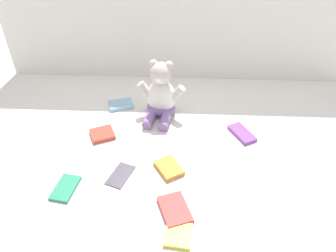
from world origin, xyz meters
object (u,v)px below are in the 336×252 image
book_case_4 (175,210)px  book_case_6 (178,235)px  book_case_1 (242,133)px  book_case_2 (102,134)px  book_case_3 (65,188)px  book_case_5 (120,175)px  book_case_0 (121,105)px  teddy_bear (161,96)px  book_case_7 (169,168)px

book_case_4 → book_case_6: 0.10m
book_case_1 → book_case_2: 0.62m
book_case_2 → book_case_4: bearing=15.7°
book_case_2 → book_case_3: size_ratio=0.79×
book_case_5 → book_case_6: bearing=-28.2°
book_case_2 → book_case_5: bearing=2.1°
book_case_3 → book_case_4: book_case_4 is taller
book_case_4 → book_case_6: (0.01, -0.10, -0.00)m
book_case_3 → book_case_6: bearing=-13.7°
book_case_0 → book_case_4: bearing=6.7°
teddy_bear → book_case_0: 0.23m
book_case_2 → book_case_3: bearing=-37.9°
book_case_2 → book_case_7: bearing=32.7°
book_case_0 → book_case_6: (0.30, -0.73, -0.00)m
book_case_6 → book_case_3: bearing=163.0°
book_case_3 → book_case_4: size_ratio=0.94×
book_case_2 → book_case_6: 0.61m
book_case_6 → book_case_0: bearing=118.7°
teddy_bear → book_case_5: (-0.13, -0.42, -0.10)m
book_case_6 → book_case_7: bearing=104.4°
book_case_5 → book_case_0: bearing=118.8°
book_case_3 → book_case_4: 0.42m
book_case_1 → book_case_0: bearing=-47.1°
book_case_0 → book_case_5: (0.07, -0.47, -0.00)m
book_case_5 → book_case_6: 0.35m
book_case_2 → book_case_7: size_ratio=0.88×
book_case_0 → book_case_7: size_ratio=1.04×
book_case_3 → book_case_6: size_ratio=1.34×
book_case_0 → book_case_4: size_ratio=0.87×
teddy_bear → book_case_1: (0.37, -0.15, -0.09)m
teddy_bear → book_case_3: teddy_bear is taller
book_case_0 → book_case_5: bearing=-9.1°
book_case_0 → book_case_4: 0.69m
teddy_bear → book_case_6: 0.69m
book_case_6 → book_case_7: 0.30m
book_case_6 → book_case_7: book_case_7 is taller
book_case_2 → book_case_4: (0.34, -0.40, -0.00)m
book_case_5 → book_case_6: book_case_6 is taller
book_case_1 → book_case_5: book_case_1 is taller
book_case_7 → book_case_6: bearing=66.7°
book_case_2 → book_case_6: (0.35, -0.49, -0.00)m
book_case_2 → book_case_6: book_case_2 is taller
book_case_5 → book_case_6: size_ratio=1.34×
book_case_4 → book_case_6: size_ratio=1.43×
book_case_4 → book_case_7: (-0.03, 0.20, 0.00)m
book_case_2 → book_case_3: 0.32m
teddy_bear → book_case_0: bearing=174.7°
book_case_2 → book_case_5: (0.12, -0.24, -0.00)m
book_case_3 → book_case_1: bearing=36.0°
book_case_0 → book_case_6: bearing=4.7°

